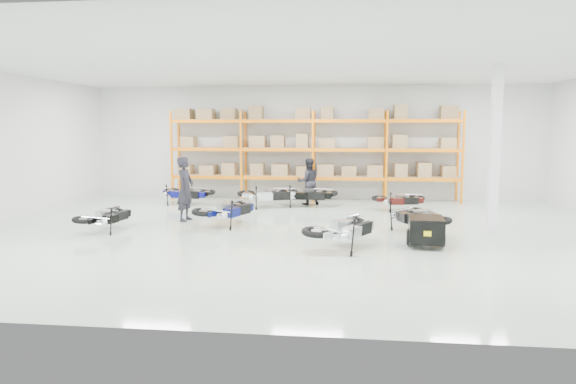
# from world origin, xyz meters

# --- Properties ---
(room) EXTENTS (18.00, 18.00, 18.00)m
(room) POSITION_xyz_m (0.00, 0.00, 2.25)
(room) COLOR #B4C8B5
(room) RESTS_ON ground
(pallet_rack) EXTENTS (11.28, 0.98, 3.62)m
(pallet_rack) POSITION_xyz_m (-0.00, 6.45, 2.26)
(pallet_rack) COLOR orange
(pallet_rack) RESTS_ON ground
(structural_column) EXTENTS (0.25, 0.25, 4.50)m
(structural_column) POSITION_xyz_m (5.20, 0.50, 2.25)
(structural_column) COLOR white
(structural_column) RESTS_ON ground
(moto_blue_centre) EXTENTS (1.66, 2.17, 1.26)m
(moto_blue_centre) POSITION_xyz_m (-2.15, 0.79, 0.59)
(moto_blue_centre) COLOR #070C4C
(moto_blue_centre) RESTS_ON ground
(moto_silver_left) EXTENTS (1.85, 2.21, 1.28)m
(moto_silver_left) POSITION_xyz_m (1.26, -1.76, 0.61)
(moto_silver_left) COLOR silver
(moto_silver_left) RESTS_ON ground
(moto_black_far_left) EXTENTS (1.09, 1.81, 1.10)m
(moto_black_far_left) POSITION_xyz_m (-5.28, -0.40, 0.52)
(moto_black_far_left) COLOR black
(moto_black_far_left) RESTS_ON ground
(moto_touring_right) EXTENTS (1.50, 2.09, 1.22)m
(moto_touring_right) POSITION_xyz_m (3.20, 0.25, 0.58)
(moto_touring_right) COLOR black
(moto_touring_right) RESTS_ON ground
(trailer) EXTENTS (0.89, 1.70, 0.71)m
(trailer) POSITION_xyz_m (3.20, -1.35, 0.41)
(trailer) COLOR black
(trailer) RESTS_ON ground
(moto_back_a) EXTENTS (1.96, 1.24, 1.18)m
(moto_back_a) POSITION_xyz_m (-4.62, 4.67, 0.56)
(moto_back_a) COLOR #0B0E66
(moto_back_a) RESTS_ON ground
(moto_back_b) EXTENTS (2.12, 1.47, 1.25)m
(moto_back_b) POSITION_xyz_m (-1.45, 4.37, 0.59)
(moto_back_b) COLOR silver
(moto_back_b) RESTS_ON ground
(moto_back_c) EXTENTS (1.95, 1.07, 1.22)m
(moto_back_c) POSITION_xyz_m (-0.12, 4.72, 0.58)
(moto_back_c) COLOR black
(moto_back_c) RESTS_ON ground
(moto_back_d) EXTENTS (1.72, 1.07, 1.04)m
(moto_back_d) POSITION_xyz_m (3.14, 4.15, 0.49)
(moto_back_d) COLOR #3C0E0C
(moto_back_d) RESTS_ON ground
(person_left) EXTENTS (0.56, 0.78, 1.97)m
(person_left) POSITION_xyz_m (-3.60, 1.43, 0.99)
(person_left) COLOR #222029
(person_left) RESTS_ON ground
(person_back) EXTENTS (1.00, 0.88, 1.73)m
(person_back) POSITION_xyz_m (-0.11, 5.23, 0.87)
(person_back) COLOR black
(person_back) RESTS_ON ground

